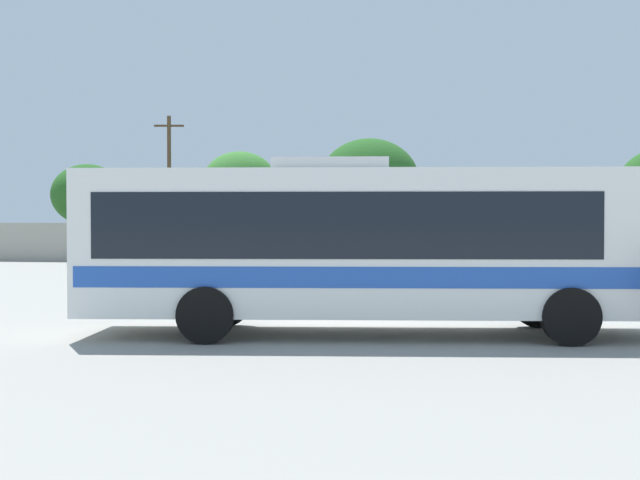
{
  "coord_description": "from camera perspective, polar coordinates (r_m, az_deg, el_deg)",
  "views": [
    {
      "loc": [
        2.59,
        -15.86,
        2.17
      ],
      "look_at": [
        -0.39,
        1.4,
        1.81
      ],
      "focal_mm": 43.74,
      "sensor_mm": 36.0,
      "label": 1
    }
  ],
  "objects": [
    {
      "name": "roadside_tree_left",
      "position": [
        50.92,
        -16.62,
        3.19
      ],
      "size": [
        4.5,
        4.5,
        5.92
      ],
      "color": "brown",
      "rests_on": "ground_plane"
    },
    {
      "name": "parked_car_leftmost_dark_blue",
      "position": [
        41.18,
        -13.47,
        -0.8
      ],
      "size": [
        4.08,
        2.1,
        1.44
      ],
      "color": "navy",
      "rests_on": "ground_plane"
    },
    {
      "name": "coach_bus_white_blue",
      "position": [
        15.19,
        3.46,
        -0.09
      ],
      "size": [
        11.46,
        4.03,
        3.42
      ],
      "color": "white",
      "rests_on": "ground_plane"
    },
    {
      "name": "roadside_tree_midleft",
      "position": [
        45.94,
        -5.89,
        4.12
      ],
      "size": [
        4.4,
        4.4,
        6.41
      ],
      "color": "brown",
      "rests_on": "ground_plane"
    },
    {
      "name": "perimeter_wall",
      "position": [
        41.71,
        6.22,
        -0.27
      ],
      "size": [
        80.0,
        0.3,
        2.23
      ],
      "primitive_type": "cube",
      "color": "#9E998C",
      "rests_on": "ground_plane"
    },
    {
      "name": "parked_car_second_white",
      "position": [
        39.75,
        -5.19,
        -0.86
      ],
      "size": [
        4.43,
        2.01,
        1.4
      ],
      "color": "silver",
      "rests_on": "ground_plane"
    },
    {
      "name": "ground_plane",
      "position": [
        26.08,
        4.06,
        -3.59
      ],
      "size": [
        300.0,
        300.0,
        0.0
      ],
      "primitive_type": "plane",
      "color": "gray"
    },
    {
      "name": "utility_pole_near",
      "position": [
        48.49,
        -10.97,
        3.99
      ],
      "size": [
        1.79,
        0.44,
        8.75
      ],
      "color": "#4C3823",
      "rests_on": "ground_plane"
    },
    {
      "name": "roadside_tree_midright",
      "position": [
        45.62,
        3.61,
        4.34
      ],
      "size": [
        5.79,
        5.79,
        7.15
      ],
      "color": "brown",
      "rests_on": "ground_plane"
    }
  ]
}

